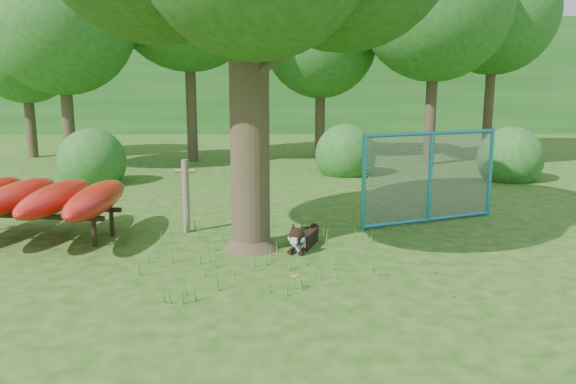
{
  "coord_description": "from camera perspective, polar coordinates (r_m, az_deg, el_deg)",
  "views": [
    {
      "loc": [
        0.1,
        -7.51,
        2.72
      ],
      "look_at": [
        0.2,
        1.2,
        1.0
      ],
      "focal_mm": 35.0,
      "sensor_mm": 36.0,
      "label": 1
    }
  ],
  "objects": [
    {
      "name": "bg_tree_f",
      "position": [
        22.46,
        -25.21,
        12.71
      ],
      "size": [
        3.6,
        3.6,
        5.55
      ],
      "color": "#3A2E1F",
      "rests_on": "ground"
    },
    {
      "name": "kayak_rack",
      "position": [
        10.68,
        -24.29,
        -0.48
      ],
      "size": [
        3.03,
        3.18,
        0.98
      ],
      "rotation": [
        0.0,
        0.0,
        -0.15
      ],
      "color": "black",
      "rests_on": "ground"
    },
    {
      "name": "fence_section",
      "position": [
        11.22,
        14.25,
        1.46
      ],
      "size": [
        2.86,
        1.25,
        2.98
      ],
      "rotation": [
        0.0,
        0.0,
        0.39
      ],
      "color": "teal",
      "rests_on": "ground"
    },
    {
      "name": "shrub_mid",
      "position": [
        16.84,
        5.83,
        1.81
      ],
      "size": [
        1.8,
        1.8,
        1.8
      ],
      "primitive_type": "sphere",
      "color": "#1D5A1D",
      "rests_on": "ground"
    },
    {
      "name": "wildflower_clump",
      "position": [
        7.51,
        0.64,
        -8.66
      ],
      "size": [
        0.1,
        0.1,
        0.21
      ],
      "rotation": [
        0.0,
        0.0,
        -0.17
      ],
      "color": "#3F862B",
      "rests_on": "ground"
    },
    {
      "name": "ground",
      "position": [
        7.99,
        -1.35,
        -8.74
      ],
      "size": [
        80.0,
        80.0,
        0.0
      ],
      "primitive_type": "plane",
      "color": "#20460E",
      "rests_on": "ground"
    },
    {
      "name": "bg_tree_e",
      "position": [
        23.06,
        20.28,
        16.75
      ],
      "size": [
        4.6,
        4.6,
        7.55
      ],
      "color": "#3A2E1F",
      "rests_on": "ground"
    },
    {
      "name": "shrub_left",
      "position": [
        16.09,
        -19.13,
        0.81
      ],
      "size": [
        1.8,
        1.8,
        1.8
      ],
      "primitive_type": "sphere",
      "color": "#1D5A1D",
      "rests_on": "ground"
    },
    {
      "name": "bg_tree_a",
      "position": [
        18.8,
        -22.08,
        15.76
      ],
      "size": [
        4.4,
        4.4,
        6.7
      ],
      "color": "#3A2E1F",
      "rests_on": "ground"
    },
    {
      "name": "shrub_right",
      "position": [
        17.0,
        21.47,
        1.17
      ],
      "size": [
        1.8,
        1.8,
        1.8
      ],
      "primitive_type": "sphere",
      "color": "#1D5A1D",
      "rests_on": "ground"
    },
    {
      "name": "husky_dog",
      "position": [
        9.29,
        1.48,
        -4.71
      ],
      "size": [
        0.57,
        1.08,
        0.5
      ],
      "rotation": [
        0.0,
        0.0,
        -0.33
      ],
      "color": "black",
      "rests_on": "ground"
    },
    {
      "name": "bg_tree_d",
      "position": [
        19.3,
        14.79,
        17.85
      ],
      "size": [
        4.8,
        4.8,
        7.5
      ],
      "color": "#3A2E1F",
      "rests_on": "ground"
    },
    {
      "name": "wooded_hillside",
      "position": [
        35.51,
        -0.84,
        11.61
      ],
      "size": [
        80.0,
        12.0,
        6.0
      ],
      "primitive_type": "cube",
      "color": "#1D5A1D",
      "rests_on": "ground"
    },
    {
      "name": "bg_tree_c",
      "position": [
        20.61,
        3.35,
        15.0
      ],
      "size": [
        4.0,
        4.0,
        6.12
      ],
      "color": "#3A2E1F",
      "rests_on": "ground"
    },
    {
      "name": "wooden_post",
      "position": [
        10.36,
        -10.33,
        -0.21
      ],
      "size": [
        0.36,
        0.12,
        1.34
      ],
      "rotation": [
        0.0,
        0.0,
        0.01
      ],
      "color": "#6D6352",
      "rests_on": "ground"
    }
  ]
}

